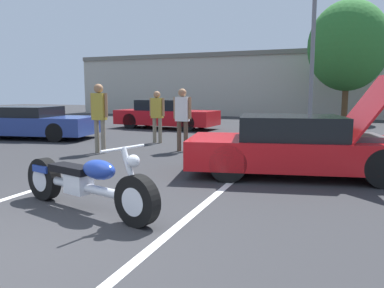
% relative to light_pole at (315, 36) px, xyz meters
% --- Properties ---
extents(ground_plane, '(80.00, 80.00, 0.00)m').
position_rel_light_pole_xyz_m(ground_plane, '(-1.95, -14.45, -4.01)').
color(ground_plane, '#2D2D30').
extents(parking_stripe_back, '(0.12, 5.22, 0.01)m').
position_rel_light_pole_xyz_m(parking_stripe_back, '(-0.70, -13.28, -4.00)').
color(parking_stripe_back, white).
rests_on(parking_stripe_back, ground).
extents(far_building, '(32.00, 4.20, 4.40)m').
position_rel_light_pole_xyz_m(far_building, '(-1.95, 10.03, -1.67)').
color(far_building, '#B2AD9E').
rests_on(far_building, ground).
extents(light_pole, '(1.21, 0.28, 7.25)m').
position_rel_light_pole_xyz_m(light_pole, '(0.00, 0.00, 0.00)').
color(light_pole, slate).
rests_on(light_pole, ground).
extents(tree_background, '(4.16, 4.16, 6.49)m').
position_rel_light_pole_xyz_m(tree_background, '(1.38, 5.01, 0.08)').
color(tree_background, brown).
rests_on(tree_background, ground).
extents(motorcycle, '(2.52, 0.96, 0.95)m').
position_rel_light_pole_xyz_m(motorcycle, '(-2.10, -13.01, -3.61)').
color(motorcycle, black).
rests_on(motorcycle, ground).
extents(show_car_hood_open, '(4.50, 2.59, 1.95)m').
position_rel_light_pole_xyz_m(show_car_hood_open, '(0.38, -9.64, -3.43)').
color(show_car_hood_open, red).
rests_on(show_car_hood_open, ground).
extents(parked_car_mid_row, '(4.69, 1.99, 1.29)m').
position_rel_light_pole_xyz_m(parked_car_mid_row, '(-6.22, -1.72, -3.39)').
color(parked_car_mid_row, red).
rests_on(parked_car_mid_row, ground).
extents(parked_car_left_row, '(4.79, 2.69, 1.13)m').
position_rel_light_pole_xyz_m(parked_car_left_row, '(-9.12, -6.78, -3.45)').
color(parked_car_left_row, navy).
rests_on(parked_car_left_row, ground).
extents(spectator_near_motorcycle, '(0.52, 0.23, 1.72)m').
position_rel_light_pole_xyz_m(spectator_near_motorcycle, '(-2.92, -7.65, -2.98)').
color(spectator_near_motorcycle, brown).
rests_on(spectator_near_motorcycle, ground).
extents(spectator_by_show_car, '(0.52, 0.24, 1.84)m').
position_rel_light_pole_xyz_m(spectator_by_show_car, '(-4.85, -8.73, -2.90)').
color(spectator_by_show_car, gray).
rests_on(spectator_by_show_car, ground).
extents(spectator_midground, '(0.52, 0.22, 1.66)m').
position_rel_light_pole_xyz_m(spectator_midground, '(-4.35, -6.31, -3.02)').
color(spectator_midground, gray).
rests_on(spectator_midground, ground).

